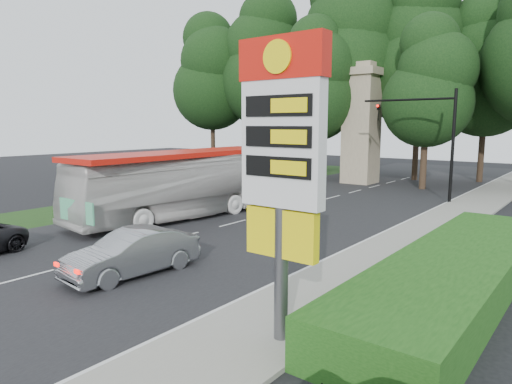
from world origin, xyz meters
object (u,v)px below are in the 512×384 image
Objects in this scene: transit_bus at (183,185)px; traffic_signal_mast at (432,129)px; monument at (361,123)px; sedan_silver at (133,253)px; streetlight_signs at (257,132)px; gas_station_pylon at (282,150)px.

traffic_signal_mast is at bearing 63.27° from transit_bus.
traffic_signal_mast is 16.31m from transit_bus.
monument is 2.18× the size of sedan_silver.
streetlight_signs is 0.62× the size of transit_bus.
transit_bus is at bearing -93.49° from monument.
monument is at bearing 93.30° from transit_bus.
streetlight_signs reaches higher than transit_bus.
streetlight_signs is at bearing 115.26° from transit_bus.
streetlight_signs is 0.80× the size of monument.
traffic_signal_mast is at bearing 8.92° from streetlight_signs.
gas_station_pylon is at bearing -28.05° from transit_bus.
monument is at bearing 104.02° from sedan_silver.
gas_station_pylon is 7.67m from sedan_silver.
sedan_silver is at bearing 172.17° from gas_station_pylon.
transit_bus is (-8.86, -13.38, -2.89)m from traffic_signal_mast.
monument is 19.70m from transit_bus.
sedan_silver is (4.54, -27.09, -4.35)m from monument.
streetlight_signs is (-12.67, -1.99, -0.23)m from traffic_signal_mast.
monument is at bearing 111.80° from gas_station_pylon.
gas_station_pylon is 0.95× the size of traffic_signal_mast.
monument is 0.78× the size of transit_bus.
transit_bus reaches higher than sedan_silver.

